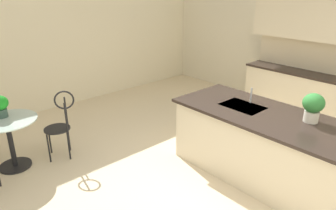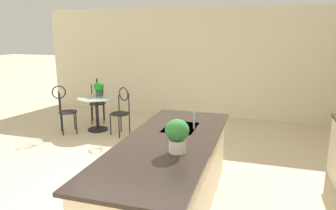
{
  "view_description": "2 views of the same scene",
  "coord_description": "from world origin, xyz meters",
  "px_view_note": "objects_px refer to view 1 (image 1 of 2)",
  "views": [
    {
      "loc": [
        2.02,
        -2.56,
        2.5
      ],
      "look_at": [
        -0.7,
        -0.11,
        1.06
      ],
      "focal_mm": 33.61,
      "sensor_mm": 36.0,
      "label": 1
    },
    {
      "loc": [
        3.6,
        1.85,
        2.17
      ],
      "look_at": [
        -1.07,
        0.43,
        1.01
      ],
      "focal_mm": 33.9,
      "sensor_mm": 36.0,
      "label": 2
    }
  ],
  "objects_px": {
    "bistro_table": "(10,139)",
    "potted_plant_counter_near": "(313,106)",
    "chair_near_window": "(60,121)",
    "potted_plant_on_table": "(0,105)"
  },
  "relations": [
    {
      "from": "potted_plant_on_table",
      "to": "bistro_table",
      "type": "bearing_deg",
      "value": 2.12
    },
    {
      "from": "potted_plant_on_table",
      "to": "potted_plant_counter_near",
      "type": "height_order",
      "value": "potted_plant_counter_near"
    },
    {
      "from": "potted_plant_on_table",
      "to": "chair_near_window",
      "type": "bearing_deg",
      "value": 64.85
    },
    {
      "from": "chair_near_window",
      "to": "potted_plant_on_table",
      "type": "distance_m",
      "value": 0.82
    },
    {
      "from": "potted_plant_counter_near",
      "to": "potted_plant_on_table",
      "type": "bearing_deg",
      "value": -139.74
    },
    {
      "from": "bistro_table",
      "to": "potted_plant_on_table",
      "type": "xyz_separation_m",
      "value": [
        -0.14,
        -0.01,
        0.47
      ]
    },
    {
      "from": "potted_plant_on_table",
      "to": "potted_plant_counter_near",
      "type": "bearing_deg",
      "value": 40.26
    },
    {
      "from": "bistro_table",
      "to": "chair_near_window",
      "type": "height_order",
      "value": "chair_near_window"
    },
    {
      "from": "chair_near_window",
      "to": "bistro_table",
      "type": "bearing_deg",
      "value": -104.78
    },
    {
      "from": "bistro_table",
      "to": "potted_plant_counter_near",
      "type": "relative_size",
      "value": 2.25
    }
  ]
}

